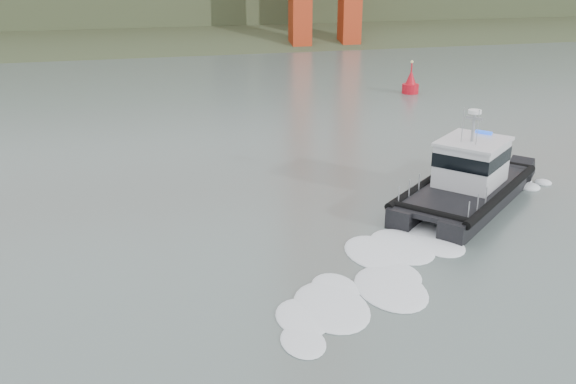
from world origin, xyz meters
name	(u,v)px	position (x,y,z in m)	size (l,w,h in m)	color
ground	(365,300)	(0.00, 0.00, 0.00)	(400.00, 400.00, 0.00)	#4B5955
patrol_boat	(468,180)	(9.83, 9.22, 1.44)	(11.88, 10.94, 5.77)	black
nav_buoy	(411,84)	(20.11, 39.29, 0.95)	(1.74, 1.74, 3.62)	red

